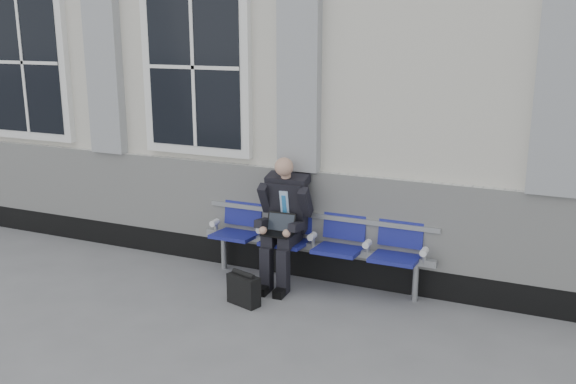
% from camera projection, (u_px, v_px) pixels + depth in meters
% --- Properties ---
extents(ground, '(70.00, 70.00, 0.00)m').
position_uv_depth(ground, '(97.00, 300.00, 6.48)').
color(ground, slate).
rests_on(ground, ground).
extents(station_building, '(14.40, 4.40, 4.49)m').
position_uv_depth(station_building, '(250.00, 61.00, 9.00)').
color(station_building, beige).
rests_on(station_building, ground).
extents(bench, '(2.60, 0.47, 0.91)m').
position_uv_depth(bench, '(315.00, 234.00, 6.79)').
color(bench, '#9EA0A3').
rests_on(bench, ground).
extents(businessman, '(0.55, 0.74, 1.38)m').
position_uv_depth(businessman, '(284.00, 216.00, 6.74)').
color(businessman, black).
rests_on(businessman, ground).
extents(briefcase, '(0.37, 0.24, 0.35)m').
position_uv_depth(briefcase, '(244.00, 289.00, 6.34)').
color(briefcase, black).
rests_on(briefcase, ground).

